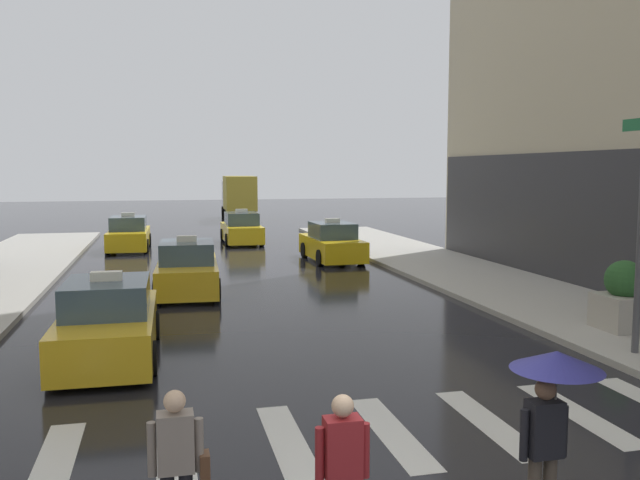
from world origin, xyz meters
name	(u,v)px	position (x,y,z in m)	size (l,w,h in m)	color
crosswalk_markings	(341,436)	(0.00, 3.00, 0.00)	(11.30, 2.80, 0.01)	silver
taxi_lead	(108,324)	(-3.52, 7.88, 0.72)	(1.97, 4.56, 1.80)	gold
taxi_second	(187,270)	(-1.69, 14.82, 0.72)	(2.10, 4.62, 1.80)	gold
taxi_third	(332,244)	(4.50, 20.86, 0.72)	(2.01, 4.58, 1.80)	yellow
taxi_fourth	(129,235)	(-3.98, 26.70, 0.72)	(2.01, 4.58, 1.80)	yellow
taxi_fifth	(242,230)	(1.59, 28.41, 0.72)	(1.94, 4.54, 1.80)	yellow
box_truck	(239,196)	(3.29, 44.54, 1.85)	(2.50, 7.61, 3.35)	#2D2D2D
pedestrian_with_umbrella	(552,391)	(1.49, 0.13, 1.52)	(0.96, 0.96, 1.94)	#473D33
pedestrian_with_handbag	(177,460)	(-2.32, 0.66, 0.93)	(0.60, 0.24, 1.65)	black
pedestrian_plain_coat	(342,465)	(-0.76, 0.15, 0.94)	(0.55, 0.24, 1.65)	#473D33
planter_near_corner	(624,298)	(7.88, 7.11, 0.87)	(1.10, 1.10, 1.60)	#A8A399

